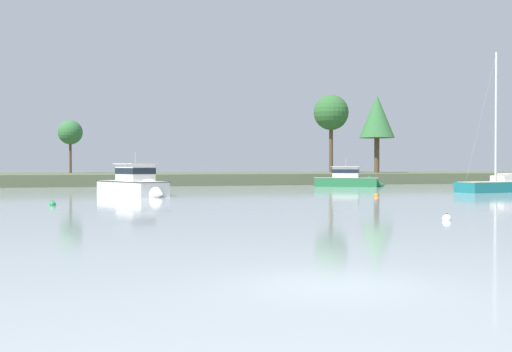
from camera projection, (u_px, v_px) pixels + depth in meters
ground_plane at (334, 284)px, 14.15m from camera, size 557.91×557.91×0.00m
far_shore_bank at (106, 178)px, 97.72m from camera, size 251.06×40.25×1.46m
sailboat_teal at (501, 189)px, 63.09m from camera, size 9.82×4.32×14.14m
cruiser_green at (352, 182)px, 78.93m from camera, size 8.65×6.35×4.40m
cruiser_white at (137, 188)px, 55.14m from camera, size 5.96×9.44×4.65m
mooring_buoy_white at (447, 219)px, 30.48m from camera, size 0.42×0.42×0.47m
mooring_buoy_orange at (376, 196)px, 54.21m from camera, size 0.39×0.39×0.44m
mooring_buoy_green at (53, 204)px, 41.75m from camera, size 0.42×0.42×0.47m
shore_tree_right at (70, 133)px, 96.73m from camera, size 3.62×3.62×7.86m
shore_tree_inland_a at (377, 117)px, 101.60m from camera, size 5.50×5.50×12.16m
shore_tree_center_right at (331, 113)px, 104.41m from camera, size 5.62×5.62×12.43m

